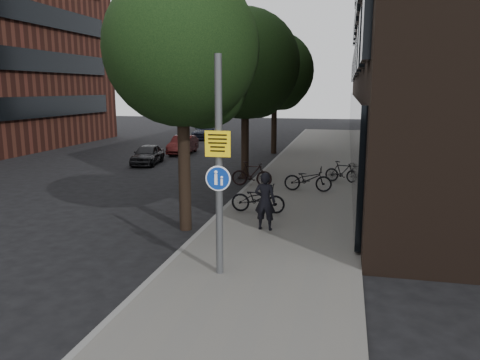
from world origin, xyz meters
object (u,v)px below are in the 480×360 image
(signpost, at_px, (219,167))
(parked_bike_facade_near, at_px, (308,179))
(pedestrian, at_px, (265,201))
(parked_car_near, at_px, (148,154))

(signpost, height_order, parked_bike_facade_near, signpost)
(signpost, distance_m, parked_bike_facade_near, 9.33)
(pedestrian, relative_size, parked_bike_facade_near, 0.90)
(pedestrian, bearing_deg, parked_car_near, -48.02)
(pedestrian, relative_size, parked_car_near, 0.52)
(signpost, distance_m, parked_car_near, 17.02)
(pedestrian, height_order, parked_bike_facade_near, pedestrian)
(signpost, xyz_separation_m, pedestrian, (0.42, 3.48, -1.56))
(signpost, bearing_deg, parked_bike_facade_near, 80.39)
(parked_bike_facade_near, relative_size, parked_car_near, 0.58)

